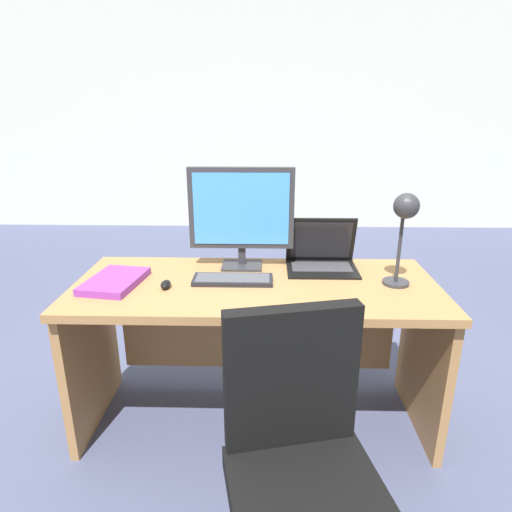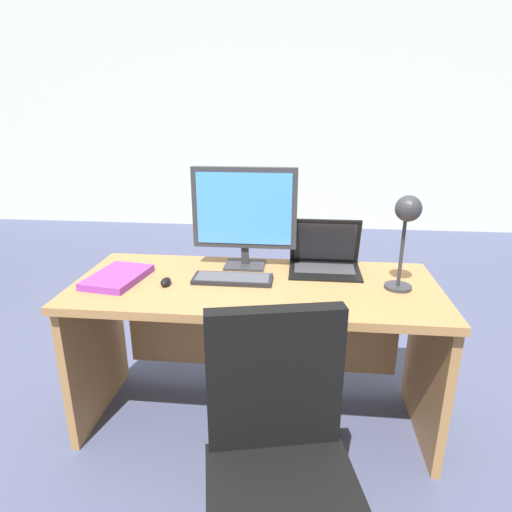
% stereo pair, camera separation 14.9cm
% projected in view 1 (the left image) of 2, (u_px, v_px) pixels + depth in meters
% --- Properties ---
extents(ground, '(12.00, 12.00, 0.00)m').
position_uv_depth(ground, '(260.00, 298.00, 3.67)').
color(ground, '#474C6B').
extents(back_wall, '(10.00, 0.10, 2.80)m').
position_uv_depth(back_wall, '(264.00, 117.00, 5.47)').
color(back_wall, silver).
rests_on(back_wall, ground).
extents(desk, '(1.67, 0.70, 0.75)m').
position_uv_depth(desk, '(256.00, 321.00, 2.13)').
color(desk, '#9E7042').
rests_on(desk, ground).
extents(monitor, '(0.51, 0.16, 0.50)m').
position_uv_depth(monitor, '(241.00, 212.00, 2.13)').
color(monitor, '#2D2D33').
rests_on(monitor, desk).
extents(laptop, '(0.35, 0.27, 0.25)m').
position_uv_depth(laptop, '(321.00, 252.00, 2.20)').
color(laptop, black).
rests_on(laptop, desk).
extents(keyboard, '(0.37, 0.14, 0.02)m').
position_uv_depth(keyboard, '(233.00, 280.00, 2.02)').
color(keyboard, black).
rests_on(keyboard, desk).
extents(mouse, '(0.04, 0.08, 0.03)m').
position_uv_depth(mouse, '(166.00, 284.00, 1.95)').
color(mouse, black).
rests_on(mouse, desk).
extents(desk_lamp, '(0.12, 0.14, 0.43)m').
position_uv_depth(desk_lamp, '(405.00, 219.00, 1.88)').
color(desk_lamp, '#2D2D33').
rests_on(desk_lamp, desk).
extents(book, '(0.26, 0.35, 0.03)m').
position_uv_depth(book, '(115.00, 281.00, 1.99)').
color(book, purple).
rests_on(book, desk).
extents(office_chair, '(0.56, 0.57, 0.95)m').
position_uv_depth(office_chair, '(302.00, 492.00, 1.36)').
color(office_chair, black).
rests_on(office_chair, ground).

